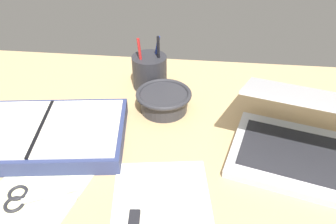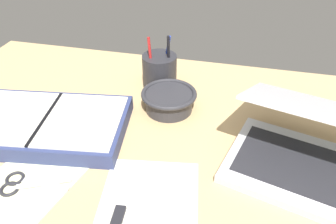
{
  "view_description": "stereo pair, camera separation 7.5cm",
  "coord_description": "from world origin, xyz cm",
  "px_view_note": "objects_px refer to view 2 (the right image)",
  "views": [
    {
      "loc": [
        7.94,
        -50.98,
        53.01
      ],
      "look_at": [
        1.21,
        9.45,
        9.0
      ],
      "focal_mm": 35.0,
      "sensor_mm": 36.0,
      "label": 1
    },
    {
      "loc": [
        15.33,
        -49.69,
        53.01
      ],
      "look_at": [
        1.21,
        9.45,
        9.0
      ],
      "focal_mm": 35.0,
      "sensor_mm": 36.0,
      "label": 2
    }
  ],
  "objects_px": {
    "planner": "(48,124)",
    "scissors": "(21,184)",
    "bowl": "(169,100)",
    "pen_cup": "(160,71)",
    "laptop": "(314,150)"
  },
  "relations": [
    {
      "from": "bowl",
      "to": "pen_cup",
      "type": "distance_m",
      "value": 0.13
    },
    {
      "from": "bowl",
      "to": "pen_cup",
      "type": "xyz_separation_m",
      "value": [
        -0.06,
        0.12,
        0.02
      ]
    },
    {
      "from": "laptop",
      "to": "pen_cup",
      "type": "distance_m",
      "value": 0.47
    },
    {
      "from": "planner",
      "to": "pen_cup",
      "type": "bearing_deg",
      "value": 44.4
    },
    {
      "from": "laptop",
      "to": "planner",
      "type": "distance_m",
      "value": 0.61
    },
    {
      "from": "bowl",
      "to": "laptop",
      "type": "bearing_deg",
      "value": -22.27
    },
    {
      "from": "laptop",
      "to": "scissors",
      "type": "height_order",
      "value": "laptop"
    },
    {
      "from": "planner",
      "to": "scissors",
      "type": "height_order",
      "value": "planner"
    },
    {
      "from": "scissors",
      "to": "bowl",
      "type": "bearing_deg",
      "value": 42.19
    },
    {
      "from": "planner",
      "to": "scissors",
      "type": "relative_size",
      "value": 2.89
    },
    {
      "from": "bowl",
      "to": "planner",
      "type": "bearing_deg",
      "value": -149.14
    },
    {
      "from": "laptop",
      "to": "scissors",
      "type": "bearing_deg",
      "value": -146.74
    },
    {
      "from": "pen_cup",
      "to": "scissors",
      "type": "xyz_separation_m",
      "value": [
        -0.18,
        -0.44,
        -0.05
      ]
    },
    {
      "from": "laptop",
      "to": "pen_cup",
      "type": "xyz_separation_m",
      "value": [
        -0.4,
        0.26,
        -0.0
      ]
    },
    {
      "from": "laptop",
      "to": "scissors",
      "type": "relative_size",
      "value": 2.75
    }
  ]
}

